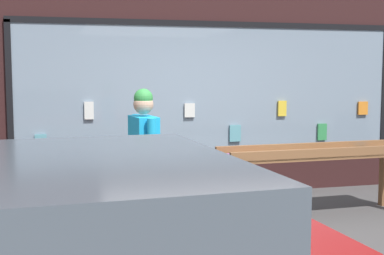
{
  "coord_description": "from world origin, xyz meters",
  "views": [
    {
      "loc": [
        -1.72,
        -5.06,
        1.76
      ],
      "look_at": [
        -0.25,
        0.67,
        1.16
      ],
      "focal_mm": 50.0,
      "sensor_mm": 36.0,
      "label": 1
    }
  ],
  "objects": [
    {
      "name": "ground_plane",
      "position": [
        0.0,
        0.0,
        0.0
      ],
      "size": [
        40.0,
        40.0,
        0.0
      ],
      "primitive_type": "plane",
      "color": "#474444"
    },
    {
      "name": "shopfront_facade",
      "position": [
        -0.01,
        2.39,
        1.7
      ],
      "size": [
        7.87,
        0.29,
        3.45
      ],
      "color": "#331919",
      "rests_on": "ground_plane"
    },
    {
      "name": "display_table_left",
      "position": [
        -1.39,
        0.87,
        0.73
      ],
      "size": [
        2.47,
        0.67,
        0.92
      ],
      "color": "brown",
      "rests_on": "ground_plane"
    },
    {
      "name": "display_table_right",
      "position": [
        1.39,
        0.87,
        0.7
      ],
      "size": [
        2.47,
        0.65,
        0.88
      ],
      "color": "brown",
      "rests_on": "ground_plane"
    },
    {
      "name": "person_browsing",
      "position": [
        -0.84,
        0.4,
        0.93
      ],
      "size": [
        0.27,
        0.64,
        1.61
      ],
      "rotation": [
        0.0,
        0.0,
        1.7
      ],
      "color": "#4C382D",
      "rests_on": "ground_plane"
    },
    {
      "name": "small_dog",
      "position": [
        -0.51,
        0.11,
        0.31
      ],
      "size": [
        0.35,
        0.57,
        0.46
      ],
      "rotation": [
        0.0,
        0.0,
        1.21
      ],
      "color": "black",
      "rests_on": "ground_plane"
    }
  ]
}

